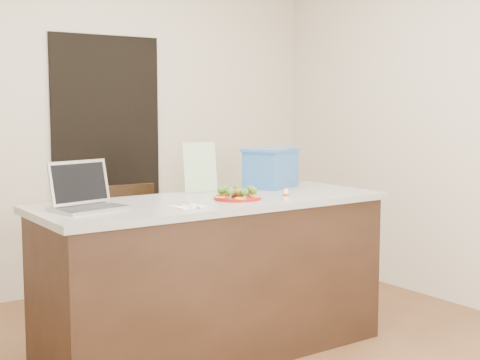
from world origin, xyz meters
TOP-DOWN VIEW (x-y plane):
  - room_shell at (0.00, 0.00)m, footprint 4.00×4.00m
  - doorway at (0.10, 1.98)m, footprint 0.90×0.02m
  - island at (0.00, 0.25)m, footprint 2.06×0.76m
  - plate at (0.10, 0.15)m, footprint 0.27×0.27m
  - meatballs at (0.10, 0.16)m, footprint 0.11×0.11m
  - broccoli at (0.10, 0.15)m, footprint 0.23×0.23m
  - pepper_rings at (0.10, 0.15)m, footprint 0.26×0.27m
  - napkin at (-0.28, 0.07)m, footprint 0.15×0.15m
  - fork at (-0.30, 0.08)m, footprint 0.03×0.15m
  - knife at (-0.25, 0.05)m, footprint 0.02×0.21m
  - yogurt_bottle at (0.34, 0.02)m, footprint 0.03×0.03m
  - laptop at (-0.75, 0.32)m, footprint 0.39×0.34m
  - leaflet at (0.08, 0.54)m, footprint 0.22×0.08m
  - blue_box at (0.60, 0.50)m, footprint 0.43×0.38m
  - chair at (-0.09, 1.14)m, footprint 0.42×0.42m

SIDE VIEW (x-z plane):
  - island at x=0.00m, z-range 0.00..0.92m
  - chair at x=-0.09m, z-range 0.06..0.97m
  - napkin at x=-0.28m, z-range 0.92..0.93m
  - fork at x=-0.30m, z-range 0.93..0.93m
  - knife at x=-0.25m, z-range 0.93..0.93m
  - plate at x=0.10m, z-range 0.92..0.94m
  - pepper_rings at x=0.10m, z-range 0.94..0.94m
  - yogurt_bottle at x=0.34m, z-range 0.91..0.98m
  - meatballs at x=0.10m, z-range 0.94..0.98m
  - broccoli at x=0.10m, z-range 0.95..0.99m
  - laptop at x=-0.75m, z-range 0.86..1.11m
  - doorway at x=0.10m, z-range 0.00..2.00m
  - blue_box at x=0.60m, z-range 0.92..1.18m
  - leaflet at x=0.08m, z-range 0.92..1.23m
  - room_shell at x=0.00m, z-range -0.38..3.62m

